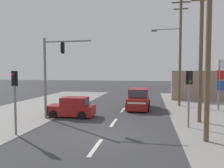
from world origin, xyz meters
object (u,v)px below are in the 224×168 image
object	(u,v)px
utility_pole_background_right	(179,49)
traffic_signal_mast	(52,67)
utility_pole_foreground_right	(206,26)
pedestal_signal_right_kerb	(189,89)
hatchback_oncoming_mid	(72,108)
utility_pole_midground_right	(201,50)
suv_crossing_left	(139,99)
pedestal_signal_left_kerb	(15,92)

from	to	relation	value
utility_pole_background_right	traffic_signal_mast	distance (m)	12.84
utility_pole_foreground_right	utility_pole_background_right	xyz separation A→B (m)	(0.11, 11.48, 0.01)
pedestal_signal_right_kerb	hatchback_oncoming_mid	world-z (taller)	pedestal_signal_right_kerb
pedestal_signal_right_kerb	utility_pole_background_right	bearing A→B (deg)	87.42
utility_pole_midground_right	utility_pole_foreground_right	bearing A→B (deg)	-99.14
suv_crossing_left	utility_pole_background_right	bearing A→B (deg)	31.02
utility_pole_background_right	suv_crossing_left	size ratio (longest dim) A/B	2.37
utility_pole_midground_right	hatchback_oncoming_mid	size ratio (longest dim) A/B	2.58
pedestal_signal_left_kerb	hatchback_oncoming_mid	bearing A→B (deg)	75.97
suv_crossing_left	traffic_signal_mast	bearing A→B (deg)	-138.06
utility_pole_midground_right	traffic_signal_mast	world-z (taller)	utility_pole_midground_right
utility_pole_midground_right	pedestal_signal_left_kerb	distance (m)	12.06
suv_crossing_left	utility_pole_midground_right	bearing A→B (deg)	-47.40
utility_pole_background_right	utility_pole_midground_right	bearing A→B (deg)	-85.33
hatchback_oncoming_mid	utility_pole_foreground_right	bearing A→B (deg)	-27.95
utility_pole_background_right	pedestal_signal_right_kerb	size ratio (longest dim) A/B	3.04
utility_pole_foreground_right	pedestal_signal_right_kerb	world-z (taller)	utility_pole_foreground_right
utility_pole_midground_right	utility_pole_background_right	distance (m)	7.25
utility_pole_background_right	hatchback_oncoming_mid	xyz separation A→B (m)	(-8.78, -6.88, -5.09)
utility_pole_midground_right	suv_crossing_left	distance (m)	7.75
suv_crossing_left	hatchback_oncoming_mid	bearing A→B (deg)	-137.16
utility_pole_background_right	pedestal_signal_left_kerb	distance (m)	16.16
utility_pole_midground_right	pedestal_signal_right_kerb	bearing A→B (deg)	-121.40
traffic_signal_mast	pedestal_signal_right_kerb	size ratio (longest dim) A/B	1.69
utility_pole_foreground_right	pedestal_signal_left_kerb	xyz separation A→B (m)	(-9.99, -0.67, -3.36)
pedestal_signal_left_kerb	hatchback_oncoming_mid	xyz separation A→B (m)	(1.32, 5.27, -1.71)
utility_pole_midground_right	traffic_signal_mast	size ratio (longest dim) A/B	1.57
utility_pole_foreground_right	pedestal_signal_left_kerb	distance (m)	10.56
pedestal_signal_right_kerb	hatchback_oncoming_mid	bearing A→B (deg)	167.18
pedestal_signal_right_kerb	utility_pole_foreground_right	bearing A→B (deg)	-83.84
pedestal_signal_left_kerb	suv_crossing_left	world-z (taller)	pedestal_signal_left_kerb
utility_pole_background_right	pedestal_signal_left_kerb	xyz separation A→B (m)	(-10.10, -12.15, -3.37)
pedestal_signal_left_kerb	utility_pole_background_right	bearing A→B (deg)	50.27
utility_pole_foreground_right	pedestal_signal_left_kerb	bearing A→B (deg)	-176.16
traffic_signal_mast	pedestal_signal_right_kerb	distance (m)	9.74
utility_pole_background_right	pedestal_signal_left_kerb	world-z (taller)	utility_pole_background_right
hatchback_oncoming_mid	traffic_signal_mast	bearing A→B (deg)	-142.00
utility_pole_background_right	pedestal_signal_left_kerb	size ratio (longest dim) A/B	3.04
traffic_signal_mast	pedestal_signal_left_kerb	distance (m)	4.56
utility_pole_midground_right	pedestal_signal_right_kerb	size ratio (longest dim) A/B	2.65
traffic_signal_mast	suv_crossing_left	size ratio (longest dim) A/B	1.31
utility_pole_foreground_right	hatchback_oncoming_mid	bearing A→B (deg)	152.05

